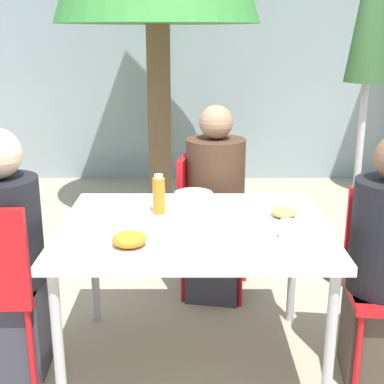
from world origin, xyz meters
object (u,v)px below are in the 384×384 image
at_px(drinking_cup, 286,230).
at_px(salad_bowl, 192,197).
at_px(chair_far, 201,213).
at_px(person_right, 383,269).
at_px(closed_umbrella, 369,23).
at_px(bottle, 157,195).
at_px(person_far, 213,210).
at_px(person_left, 5,262).

relative_size(drinking_cup, salad_bowl, 0.42).
bearing_deg(chair_far, person_right, 52.29).
xyz_separation_m(chair_far, closed_umbrella, (0.98, 0.20, 1.10)).
bearing_deg(salad_bowl, bottle, -132.27).
height_order(person_right, salad_bowl, person_right).
xyz_separation_m(bottle, salad_bowl, (0.17, 0.18, -0.07)).
relative_size(closed_umbrella, salad_bowl, 11.75).
bearing_deg(closed_umbrella, bottle, -145.16).
distance_m(closed_umbrella, salad_bowl, 1.49).
bearing_deg(bottle, person_right, -13.20).
distance_m(chair_far, person_far, 0.10).
relative_size(closed_umbrella, bottle, 11.94).
distance_m(person_far, bottle, 0.70).
relative_size(person_right, person_far, 0.99).
bearing_deg(chair_far, person_far, 58.04).
xyz_separation_m(chair_far, salad_bowl, (-0.06, -0.45, 0.24)).
bearing_deg(person_far, closed_umbrella, 116.09).
height_order(person_left, closed_umbrella, closed_umbrella).
bearing_deg(salad_bowl, person_far, 72.03).
height_order(drinking_cup, salad_bowl, drinking_cup).
bearing_deg(drinking_cup, bottle, 149.23).
xyz_separation_m(person_right, drinking_cup, (-0.46, -0.09, 0.23)).
xyz_separation_m(closed_umbrella, bottle, (-1.20, -0.83, -0.79)).
height_order(person_far, drinking_cup, person_far).
bearing_deg(drinking_cup, person_left, 172.84).
height_order(closed_umbrella, drinking_cup, closed_umbrella).
bearing_deg(person_left, salad_bowl, 20.79).
relative_size(person_right, bottle, 6.02).
height_order(chair_far, drinking_cup, chair_far).
xyz_separation_m(person_left, bottle, (0.69, 0.18, 0.26)).
distance_m(person_right, bottle, 1.08).
relative_size(person_left, bottle, 6.11).
xyz_separation_m(person_left, person_far, (0.98, 0.75, -0.01)).
bearing_deg(person_right, person_far, -42.01).
relative_size(person_right, drinking_cup, 14.07).
relative_size(person_right, closed_umbrella, 0.50).
xyz_separation_m(person_far, closed_umbrella, (0.91, 0.26, 1.06)).
bearing_deg(salad_bowl, drinking_cup, -52.75).
bearing_deg(bottle, chair_far, 70.73).
bearing_deg(bottle, person_far, 62.96).
height_order(person_right, bottle, person_right).
relative_size(person_left, chair_far, 1.35).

